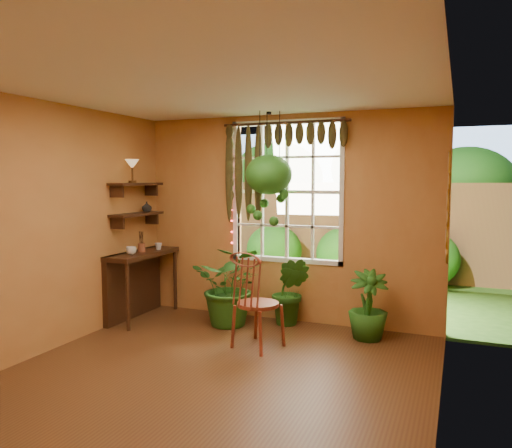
% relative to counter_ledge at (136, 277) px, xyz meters
% --- Properties ---
extents(floor, '(4.50, 4.50, 0.00)m').
position_rel_counter_ledge_xyz_m(floor, '(1.91, -1.60, -0.55)').
color(floor, '#563218').
rests_on(floor, ground).
extents(ceiling, '(4.50, 4.50, 0.00)m').
position_rel_counter_ledge_xyz_m(ceiling, '(1.91, -1.60, 2.15)').
color(ceiling, white).
rests_on(ceiling, wall_back).
extents(wall_back, '(4.00, 0.00, 4.00)m').
position_rel_counter_ledge_xyz_m(wall_back, '(1.91, 0.65, 0.80)').
color(wall_back, '#B87C3E').
rests_on(wall_back, floor).
extents(wall_left, '(0.00, 4.50, 4.50)m').
position_rel_counter_ledge_xyz_m(wall_left, '(-0.09, -1.60, 0.80)').
color(wall_left, '#B87C3E').
rests_on(wall_left, floor).
extents(wall_right, '(0.00, 4.50, 4.50)m').
position_rel_counter_ledge_xyz_m(wall_right, '(3.91, -1.60, 0.80)').
color(wall_right, '#B87C3E').
rests_on(wall_right, floor).
extents(window, '(1.52, 0.10, 1.86)m').
position_rel_counter_ledge_xyz_m(window, '(1.91, 0.68, 1.15)').
color(window, white).
rests_on(window, wall_back).
extents(valance_vine, '(1.70, 0.12, 1.10)m').
position_rel_counter_ledge_xyz_m(valance_vine, '(1.82, 0.56, 1.73)').
color(valance_vine, '#351A0E').
rests_on(valance_vine, window).
extents(string_lights, '(0.03, 0.03, 1.54)m').
position_rel_counter_ledge_xyz_m(string_lights, '(1.15, 0.59, 1.20)').
color(string_lights, '#FF2633').
rests_on(string_lights, window).
extents(wall_plates, '(0.04, 0.32, 1.10)m').
position_rel_counter_ledge_xyz_m(wall_plates, '(3.89, 0.19, 1.00)').
color(wall_plates, '#FBF0CD').
rests_on(wall_plates, wall_right).
extents(counter_ledge, '(0.40, 1.20, 0.90)m').
position_rel_counter_ledge_xyz_m(counter_ledge, '(0.00, 0.00, 0.00)').
color(counter_ledge, '#351A0E').
rests_on(counter_ledge, floor).
extents(shelf_lower, '(0.25, 0.90, 0.04)m').
position_rel_counter_ledge_xyz_m(shelf_lower, '(0.03, 0.00, 0.85)').
color(shelf_lower, '#351A0E').
rests_on(shelf_lower, wall_left).
extents(shelf_upper, '(0.25, 0.90, 0.04)m').
position_rel_counter_ledge_xyz_m(shelf_upper, '(0.03, 0.00, 1.25)').
color(shelf_upper, '#351A0E').
rests_on(shelf_upper, wall_left).
extents(backyard, '(14.00, 10.00, 12.00)m').
position_rel_counter_ledge_xyz_m(backyard, '(2.15, 5.27, 0.73)').
color(backyard, '#2A5919').
rests_on(backyard, ground).
extents(windsor_chair, '(0.58, 0.60, 1.24)m').
position_rel_counter_ledge_xyz_m(windsor_chair, '(1.97, -0.53, -0.19)').
color(windsor_chair, maroon).
rests_on(windsor_chair, floor).
extents(potted_plant_left, '(1.08, 0.99, 1.03)m').
position_rel_counter_ledge_xyz_m(potted_plant_left, '(1.35, 0.14, -0.04)').
color(potted_plant_left, '#255416').
rests_on(potted_plant_left, floor).
extents(potted_plant_mid, '(0.49, 0.39, 0.88)m').
position_rel_counter_ledge_xyz_m(potted_plant_mid, '(2.04, 0.44, -0.11)').
color(potted_plant_mid, '#255416').
rests_on(potted_plant_mid, floor).
extents(potted_plant_right, '(0.59, 0.59, 0.81)m').
position_rel_counter_ledge_xyz_m(potted_plant_right, '(3.06, 0.25, -0.15)').
color(potted_plant_right, '#255416').
rests_on(potted_plant_right, floor).
extents(hanging_basket, '(0.59, 0.59, 1.43)m').
position_rel_counter_ledge_xyz_m(hanging_basket, '(1.78, 0.34, 1.31)').
color(hanging_basket, black).
rests_on(hanging_basket, ceiling).
extents(cup_a, '(0.15, 0.15, 0.10)m').
position_rel_counter_ledge_xyz_m(cup_a, '(0.13, -0.27, 0.40)').
color(cup_a, silver).
rests_on(cup_a, counter_ledge).
extents(cup_b, '(0.13, 0.13, 0.09)m').
position_rel_counter_ledge_xyz_m(cup_b, '(0.19, 0.26, 0.39)').
color(cup_b, beige).
rests_on(cup_b, counter_ledge).
extents(brush_jar, '(0.10, 0.10, 0.35)m').
position_rel_counter_ledge_xyz_m(brush_jar, '(0.11, -0.02, 0.49)').
color(brush_jar, brown).
rests_on(brush_jar, counter_ledge).
extents(shelf_vase, '(0.14, 0.14, 0.14)m').
position_rel_counter_ledge_xyz_m(shelf_vase, '(0.04, 0.22, 0.94)').
color(shelf_vase, '#B2AD99').
rests_on(shelf_vase, shelf_lower).
extents(tiffany_lamp, '(0.18, 0.18, 0.30)m').
position_rel_counter_ledge_xyz_m(tiffany_lamp, '(0.05, -0.10, 1.49)').
color(tiffany_lamp, brown).
rests_on(tiffany_lamp, shelf_upper).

